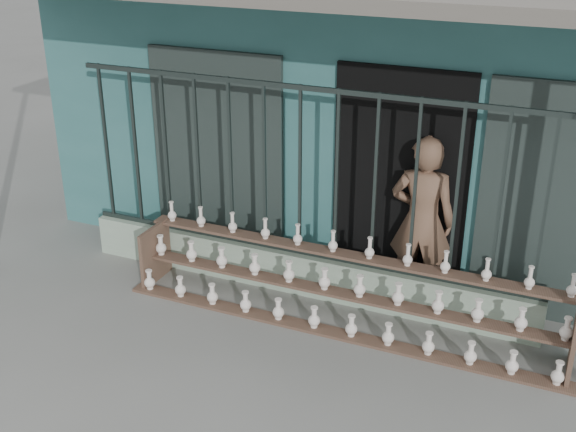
% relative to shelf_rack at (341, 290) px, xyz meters
% --- Properties ---
extents(ground, '(60.00, 60.00, 0.00)m').
position_rel_shelf_rack_xyz_m(ground, '(-0.62, -0.89, -0.36)').
color(ground, slate).
extents(workshop_building, '(7.40, 6.60, 3.21)m').
position_rel_shelf_rack_xyz_m(workshop_building, '(-0.61, 3.34, 1.26)').
color(workshop_building, '#316767').
rests_on(workshop_building, ground).
extents(parapet_wall, '(5.00, 0.20, 0.45)m').
position_rel_shelf_rack_xyz_m(parapet_wall, '(-0.62, 0.41, -0.14)').
color(parapet_wall, '#9CB59B').
rests_on(parapet_wall, ground).
extents(security_fence, '(5.00, 0.04, 1.80)m').
position_rel_shelf_rack_xyz_m(security_fence, '(-0.62, 0.41, 0.99)').
color(security_fence, '#283330').
rests_on(security_fence, parapet_wall).
extents(shelf_rack, '(4.50, 0.68, 0.85)m').
position_rel_shelf_rack_xyz_m(shelf_rack, '(0.00, 0.00, 0.00)').
color(shelf_rack, brown).
rests_on(shelf_rack, ground).
extents(elderly_woman, '(0.68, 0.46, 1.79)m').
position_rel_shelf_rack_xyz_m(elderly_woman, '(0.58, 0.75, 0.54)').
color(elderly_woman, brown).
rests_on(elderly_woman, ground).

